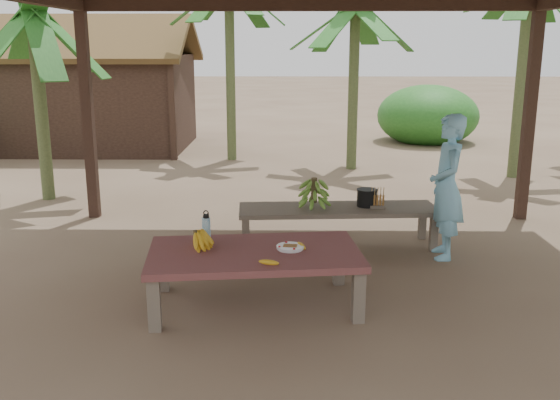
{
  "coord_description": "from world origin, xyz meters",
  "views": [
    {
      "loc": [
        -0.23,
        -5.63,
        2.21
      ],
      "look_at": [
        -0.32,
        0.03,
        0.8
      ],
      "focal_mm": 40.0,
      "sensor_mm": 36.0,
      "label": 1
    }
  ],
  "objects_px": {
    "bench": "(338,212)",
    "cooking_pot": "(367,198)",
    "plate": "(290,247)",
    "ripe_banana_bunch": "(195,238)",
    "water_flask": "(206,228)",
    "work_table": "(255,258)",
    "woman": "(447,187)"
  },
  "relations": [
    {
      "from": "bench",
      "to": "cooking_pot",
      "type": "xyz_separation_m",
      "value": [
        0.33,
        0.06,
        0.15
      ]
    },
    {
      "from": "water_flask",
      "to": "cooking_pot",
      "type": "height_order",
      "value": "water_flask"
    },
    {
      "from": "water_flask",
      "to": "woman",
      "type": "bearing_deg",
      "value": 23.69
    },
    {
      "from": "bench",
      "to": "cooking_pot",
      "type": "bearing_deg",
      "value": 7.43
    },
    {
      "from": "plate",
      "to": "cooking_pot",
      "type": "relative_size",
      "value": 1.08
    },
    {
      "from": "ripe_banana_bunch",
      "to": "water_flask",
      "type": "xyz_separation_m",
      "value": [
        0.07,
        0.2,
        0.03
      ]
    },
    {
      "from": "work_table",
      "to": "cooking_pot",
      "type": "relative_size",
      "value": 8.6
    },
    {
      "from": "bench",
      "to": "plate",
      "type": "distance_m",
      "value": 1.72
    },
    {
      "from": "water_flask",
      "to": "plate",
      "type": "bearing_deg",
      "value": -16.88
    },
    {
      "from": "ripe_banana_bunch",
      "to": "water_flask",
      "type": "bearing_deg",
      "value": 70.11
    },
    {
      "from": "plate",
      "to": "woman",
      "type": "xyz_separation_m",
      "value": [
        1.64,
        1.28,
        0.25
      ]
    },
    {
      "from": "bench",
      "to": "ripe_banana_bunch",
      "type": "bearing_deg",
      "value": -134.0
    },
    {
      "from": "ripe_banana_bunch",
      "to": "cooking_pot",
      "type": "distance_m",
      "value": 2.36
    },
    {
      "from": "work_table",
      "to": "bench",
      "type": "xyz_separation_m",
      "value": [
        0.84,
        1.67,
        -0.04
      ]
    },
    {
      "from": "ripe_banana_bunch",
      "to": "work_table",
      "type": "bearing_deg",
      "value": -7.91
    },
    {
      "from": "work_table",
      "to": "cooking_pot",
      "type": "bearing_deg",
      "value": 49.46
    },
    {
      "from": "cooking_pot",
      "to": "plate",
      "type": "bearing_deg",
      "value": -117.06
    },
    {
      "from": "bench",
      "to": "work_table",
      "type": "bearing_deg",
      "value": -120.41
    },
    {
      "from": "ripe_banana_bunch",
      "to": "water_flask",
      "type": "relative_size",
      "value": 1.0
    },
    {
      "from": "plate",
      "to": "woman",
      "type": "relative_size",
      "value": 0.16
    },
    {
      "from": "plate",
      "to": "work_table",
      "type": "bearing_deg",
      "value": -172.46
    },
    {
      "from": "ripe_banana_bunch",
      "to": "plate",
      "type": "distance_m",
      "value": 0.82
    },
    {
      "from": "bench",
      "to": "water_flask",
      "type": "height_order",
      "value": "water_flask"
    },
    {
      "from": "water_flask",
      "to": "cooking_pot",
      "type": "bearing_deg",
      "value": 42.19
    },
    {
      "from": "cooking_pot",
      "to": "woman",
      "type": "distance_m",
      "value": 0.91
    },
    {
      "from": "work_table",
      "to": "plate",
      "type": "bearing_deg",
      "value": 1.05
    },
    {
      "from": "bench",
      "to": "woman",
      "type": "xyz_separation_m",
      "value": [
        1.1,
        -0.35,
        0.37
      ]
    },
    {
      "from": "work_table",
      "to": "bench",
      "type": "bearing_deg",
      "value": 56.69
    },
    {
      "from": "cooking_pot",
      "to": "woman",
      "type": "relative_size",
      "value": 0.14
    },
    {
      "from": "work_table",
      "to": "water_flask",
      "type": "xyz_separation_m",
      "value": [
        -0.44,
        0.27,
        0.18
      ]
    },
    {
      "from": "woman",
      "to": "bench",
      "type": "bearing_deg",
      "value": -105.77
    },
    {
      "from": "bench",
      "to": "water_flask",
      "type": "bearing_deg",
      "value": -136.2
    }
  ]
}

